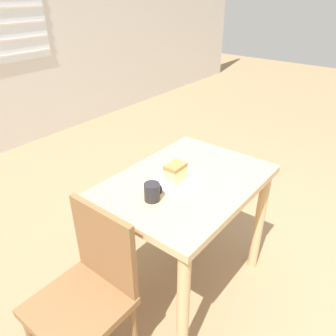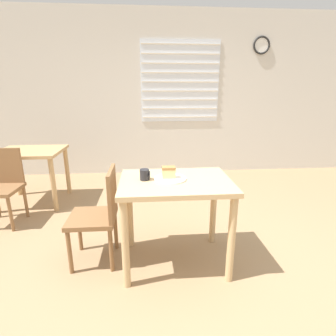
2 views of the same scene
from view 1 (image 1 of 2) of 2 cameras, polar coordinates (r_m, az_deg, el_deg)
The scene contains 6 objects.
ground_plane at distance 2.25m, azimuth 10.39°, elevation -20.35°, with size 14.00×14.00×0.00m, color #997A56.
dining_table_near at distance 1.84m, azimuth 3.15°, elevation -5.69°, with size 0.92×0.67×0.78m.
chair_near_window at distance 1.65m, azimuth -13.68°, elevation -19.98°, with size 0.40×0.40×0.86m.
plate at distance 1.74m, azimuth 1.86°, elevation -2.23°, with size 0.27×0.27×0.01m.
cake_slice at distance 1.71m, azimuth 1.28°, elevation -0.73°, with size 0.11×0.08×0.09m.
coffee_mug at distance 1.58m, azimuth -2.70°, elevation -4.14°, with size 0.09×0.08×0.09m.
Camera 1 is at (-1.35, -0.58, 1.70)m, focal length 35.00 mm.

